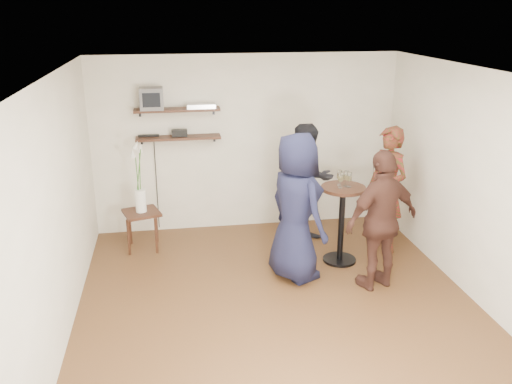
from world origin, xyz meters
TOP-DOWN VIEW (x-y plane):
  - room at (0.00, 0.00)m, footprint 4.58×5.08m
  - shelf_upper at (-1.00, 2.38)m, footprint 1.20×0.25m
  - shelf_lower at (-1.00, 2.38)m, footprint 1.20×0.25m
  - crt_monitor at (-1.34, 2.38)m, footprint 0.32×0.30m
  - dvd_deck at (-0.67, 2.38)m, footprint 0.40×0.24m
  - radio at (-0.98, 2.38)m, footprint 0.22×0.10m
  - power_strip at (-1.42, 2.42)m, footprint 0.30×0.05m
  - side_table at (-1.56, 1.86)m, footprint 0.57×0.57m
  - vase_lilies at (-1.56, 1.86)m, footprint 0.20×0.20m
  - drinks_table at (1.03, 1.03)m, footprint 0.57×0.57m
  - wine_glass_fl at (0.98, 1.00)m, footprint 0.07×0.07m
  - wine_glass_fr at (1.09, 1.00)m, footprint 0.07×0.07m
  - wine_glass_bl at (0.99, 1.10)m, footprint 0.07×0.07m
  - wine_glass_br at (1.07, 1.04)m, footprint 0.07×0.07m
  - person_plaid at (1.75, 1.31)m, footprint 0.62×0.74m
  - person_dark at (0.75, 1.74)m, footprint 1.02×0.91m
  - person_navy at (0.34, 0.71)m, footprint 0.91×1.06m
  - person_brown at (1.27, 0.31)m, footprint 1.07×0.70m

SIDE VIEW (x-z plane):
  - side_table at x=-1.56m, z-range 0.19..0.74m
  - drinks_table at x=1.03m, z-range 0.15..1.19m
  - person_brown at x=1.27m, z-range 0.00..1.70m
  - person_dark at x=0.75m, z-range 0.00..1.72m
  - person_plaid at x=1.75m, z-range 0.00..1.74m
  - vase_lilies at x=-1.56m, z-range 0.36..1.39m
  - person_navy at x=0.34m, z-range 0.00..1.84m
  - wine_glass_fl at x=0.98m, z-range 1.08..1.27m
  - wine_glass_fr at x=1.09m, z-range 1.08..1.28m
  - wine_glass_bl at x=0.99m, z-range 1.08..1.28m
  - wine_glass_br at x=1.07m, z-range 1.08..1.28m
  - room at x=0.00m, z-range -0.04..2.64m
  - shelf_lower at x=-1.00m, z-range 1.43..1.47m
  - power_strip at x=-1.42m, z-range 1.47..1.50m
  - radio at x=-0.98m, z-range 1.47..1.57m
  - shelf_upper at x=-1.00m, z-range 1.83..1.87m
  - dvd_deck at x=-0.67m, z-range 1.87..1.93m
  - crt_monitor at x=-1.34m, z-range 1.87..2.17m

